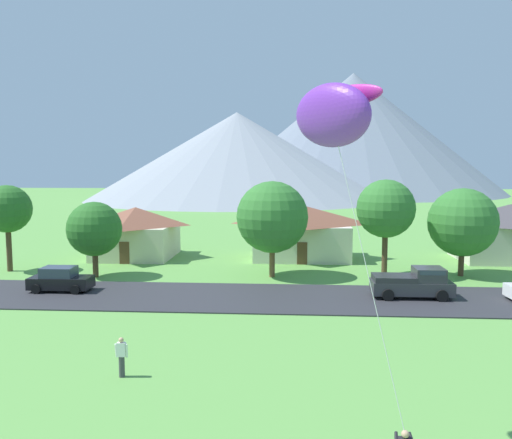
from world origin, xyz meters
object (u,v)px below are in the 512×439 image
Objects in this scene: house_right_center at (136,231)px; tree_right_of_center at (94,229)px; tree_center at (272,217)px; kite_flyer_with_kite at (334,120)px; tree_near_left at (7,209)px; tree_left_of_center at (386,209)px; house_leftmost at (302,231)px; watcher_person at (122,356)px; house_left_center at (510,231)px; parked_car_black_west_end at (60,280)px; pickup_truck_charcoal_west_side at (414,283)px; tree_near_right at (463,222)px.

tree_right_of_center is at bearing -93.19° from house_right_center.
kite_flyer_with_kite is (2.67, -25.39, 5.24)m from tree_center.
tree_left_of_center is at bearing -0.07° from tree_near_left.
watcher_person is (-7.94, -28.76, -1.74)m from house_leftmost.
watcher_person is at bearing -124.46° from tree_left_of_center.
parked_car_black_west_end is at bearing -157.66° from house_left_center.
house_leftmost is 1.24× the size of tree_left_of_center.
tree_left_of_center is 22.84m from tree_right_of_center.
tree_near_left is (-24.34, -7.85, 2.55)m from house_leftmost.
tree_right_of_center is (-16.33, -9.67, 1.19)m from house_leftmost.
pickup_truck_charcoal_west_side is (23.42, -5.14, -2.75)m from tree_right_of_center.
tree_near_right is 1.66× the size of parked_car_black_west_end.
tree_near_left is 10.95m from parked_car_black_west_end.
parked_car_black_west_end is at bearing 122.46° from watcher_person.
pickup_truck_charcoal_west_side is at bearing -128.89° from house_left_center.
tree_left_of_center is at bearing -50.98° from house_leftmost.
tree_right_of_center is (8.01, -1.82, -1.36)m from tree_near_left.
tree_center is 1.79× the size of parked_car_black_west_end.
tree_left_of_center is 24.68m from parked_car_black_west_end.
kite_flyer_with_kite is at bearing -119.00° from house_left_center.
tree_left_of_center is at bearing 16.18° from parked_car_black_west_end.
house_right_center is at bearing 40.84° from tree_near_left.
tree_near_left is at bearing -162.13° from house_leftmost.
tree_near_right is at bearing 14.10° from parked_car_black_west_end.
tree_right_of_center is 0.85× the size of tree_near_right.
tree_near_right is at bearing 54.28° from pickup_truck_charcoal_west_side.
watcher_person is at bearing -133.13° from house_left_center.
tree_left_of_center is 8.18m from pickup_truck_charcoal_west_side.
house_left_center reaches higher than watcher_person.
tree_near_left is at bearing -169.54° from house_left_center.
tree_left_of_center reaches higher than house_right_center.
tree_near_right is 1.34× the size of pickup_truck_charcoal_west_side.
pickup_truck_charcoal_west_side is (9.56, -6.15, -3.68)m from tree_center.
watcher_person is (7.88, -28.28, -1.62)m from house_right_center.
tree_center is 21.19m from watcher_person.
house_leftmost is 1.26× the size of tree_center.
house_leftmost is 2.26× the size of parked_car_black_west_end.
tree_near_right is at bearing 5.88° from tree_left_of_center.
tree_near_left reaches higher than tree_right_of_center.
house_leftmost is 10.51m from tree_left_of_center.
house_leftmost reaches higher than pickup_truck_charcoal_west_side.
house_left_center reaches higher than house_right_center.
tree_near_right reaches higher than watcher_person.
pickup_truck_charcoal_west_side is at bearing 42.89° from watcher_person.
parked_car_black_west_end is at bearing -42.50° from tree_near_left.
tree_near_right is 4.17× the size of watcher_person.
tree_near_right is at bearing 4.79° from tree_right_of_center.
tree_near_left is 0.93× the size of tree_left_of_center.
parked_car_black_west_end is (7.42, -6.80, -4.30)m from tree_near_left.
watcher_person is (8.39, -19.09, -2.93)m from tree_right_of_center.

